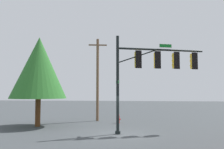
% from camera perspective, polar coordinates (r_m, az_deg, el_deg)
% --- Properties ---
extents(ground_plane, '(120.00, 120.00, 0.00)m').
position_cam_1_polar(ground_plane, '(16.39, 1.38, -13.97)').
color(ground_plane, '#3B4043').
extents(signal_pole_assembly, '(6.21, 2.66, 6.62)m').
position_cam_1_polar(signal_pole_assembly, '(17.06, 9.96, 2.11)').
color(signal_pole_assembly, black).
rests_on(signal_pole_assembly, ground_plane).
extents(utility_pole, '(1.79, 0.50, 8.04)m').
position_cam_1_polar(utility_pole, '(23.58, -3.45, -0.80)').
color(utility_pole, brown).
rests_on(utility_pole, ground_plane).
extents(fire_hydrant, '(0.33, 0.24, 0.83)m').
position_cam_1_polar(fire_hydrant, '(21.88, 1.50, -10.42)').
color(fire_hydrant, red).
rests_on(fire_hydrant, ground_plane).
extents(tree_near, '(4.58, 4.58, 7.36)m').
position_cam_1_polar(tree_near, '(20.73, -17.00, 1.56)').
color(tree_near, brown).
rests_on(tree_near, ground_plane).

